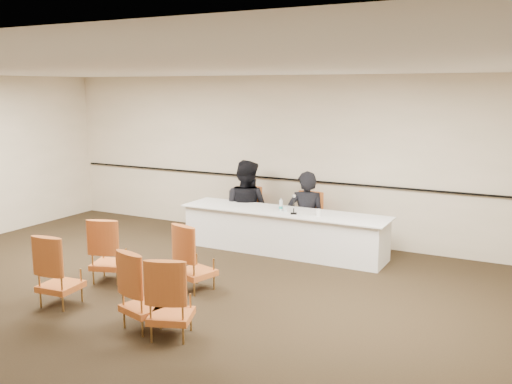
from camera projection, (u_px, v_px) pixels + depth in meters
floor at (160, 307)px, 7.33m from camera, size 10.00×10.00×0.00m
ceiling at (153, 68)px, 6.79m from camera, size 10.00×10.00×0.00m
wall_back at (290, 158)px, 10.54m from camera, size 10.00×0.04×3.00m
wall_rail at (289, 179)px, 10.57m from camera, size 9.80×0.04×0.03m
panel_table at (283, 232)px, 9.69m from camera, size 3.62×0.84×0.73m
panelist_main at (306, 222)px, 10.07m from camera, size 0.77×0.62×1.83m
panelist_main_chair at (306, 220)px, 10.06m from camera, size 0.50×0.50×0.95m
panelist_second at (246, 211)px, 10.61m from camera, size 0.96×0.77×1.91m
panelist_second_chair at (246, 213)px, 10.62m from camera, size 0.50×0.50×0.95m
papers at (309, 214)px, 9.34m from camera, size 0.37×0.34×0.00m
microphone at (294, 205)px, 9.34m from camera, size 0.19×0.25×0.31m
water_bottle at (281, 205)px, 9.60m from camera, size 0.07×0.07×0.21m
drinking_glass at (286, 209)px, 9.54m from camera, size 0.07×0.07×0.10m
coffee_cup at (318, 213)px, 9.20m from camera, size 0.08×0.08×0.12m
aud_chair_front_left at (109, 249)px, 8.22m from camera, size 0.63×0.63×0.95m
aud_chair_front_mid at (195, 257)px, 7.85m from camera, size 0.61×0.61×0.95m
aud_chair_back_left at (60, 269)px, 7.32m from camera, size 0.54×0.54×0.95m
aud_chair_back_mid at (145, 289)px, 6.60m from camera, size 0.62×0.62×0.95m
aud_chair_back_right at (171, 297)px, 6.36m from camera, size 0.65×0.65×0.95m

